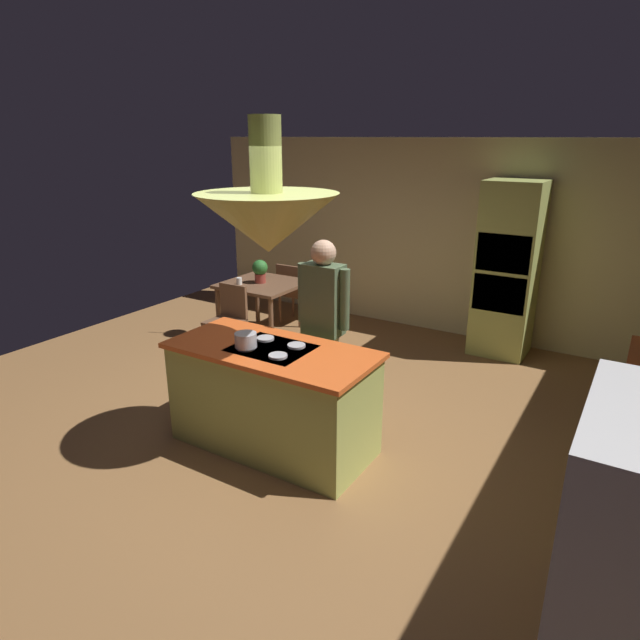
{
  "coord_description": "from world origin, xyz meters",
  "views": [
    {
      "loc": [
        2.53,
        -3.54,
        2.57
      ],
      "look_at": [
        0.1,
        0.4,
        1.0
      ],
      "focal_mm": 30.59,
      "sensor_mm": 36.0,
      "label": 1
    }
  ],
  "objects_px": {
    "person_at_island": "(323,319)",
    "dining_table": "(263,290)",
    "potted_plant_on_table": "(260,270)",
    "cooking_pot_on_cooktop": "(246,340)",
    "kitchen_island": "(273,397)",
    "cup_on_table": "(239,281)",
    "chair_facing_island": "(229,316)",
    "chair_by_back_wall": "(293,290)",
    "oven_tower": "(507,270)"
  },
  "relations": [
    {
      "from": "cup_on_table",
      "to": "cooking_pot_on_cooktop",
      "type": "bearing_deg",
      "value": -48.99
    },
    {
      "from": "chair_facing_island",
      "to": "chair_by_back_wall",
      "type": "xyz_separation_m",
      "value": [
        0.0,
        1.38,
        0.0
      ]
    },
    {
      "from": "oven_tower",
      "to": "potted_plant_on_table",
      "type": "height_order",
      "value": "oven_tower"
    },
    {
      "from": "kitchen_island",
      "to": "person_at_island",
      "type": "xyz_separation_m",
      "value": [
        0.08,
        0.68,
        0.52
      ]
    },
    {
      "from": "person_at_island",
      "to": "potted_plant_on_table",
      "type": "height_order",
      "value": "person_at_island"
    },
    {
      "from": "cup_on_table",
      "to": "kitchen_island",
      "type": "bearing_deg",
      "value": -44.55
    },
    {
      "from": "chair_by_back_wall",
      "to": "cup_on_table",
      "type": "bearing_deg",
      "value": 78.05
    },
    {
      "from": "chair_by_back_wall",
      "to": "chair_facing_island",
      "type": "bearing_deg",
      "value": 90.0
    },
    {
      "from": "person_at_island",
      "to": "dining_table",
      "type": "bearing_deg",
      "value": 141.55
    },
    {
      "from": "cup_on_table",
      "to": "cooking_pot_on_cooktop",
      "type": "relative_size",
      "value": 0.5
    },
    {
      "from": "kitchen_island",
      "to": "dining_table",
      "type": "relative_size",
      "value": 1.81
    },
    {
      "from": "person_at_island",
      "to": "cooking_pot_on_cooktop",
      "type": "relative_size",
      "value": 9.5
    },
    {
      "from": "potted_plant_on_table",
      "to": "chair_facing_island",
      "type": "bearing_deg",
      "value": -87.86
    },
    {
      "from": "cooking_pot_on_cooktop",
      "to": "cup_on_table",
      "type": "bearing_deg",
      "value": 131.01
    },
    {
      "from": "oven_tower",
      "to": "chair_facing_island",
      "type": "distance_m",
      "value": 3.39
    },
    {
      "from": "potted_plant_on_table",
      "to": "dining_table",
      "type": "bearing_deg",
      "value": 28.75
    },
    {
      "from": "oven_tower",
      "to": "dining_table",
      "type": "bearing_deg",
      "value": -157.79
    },
    {
      "from": "kitchen_island",
      "to": "chair_facing_island",
      "type": "relative_size",
      "value": 2.02
    },
    {
      "from": "potted_plant_on_table",
      "to": "person_at_island",
      "type": "bearing_deg",
      "value": -37.79
    },
    {
      "from": "oven_tower",
      "to": "potted_plant_on_table",
      "type": "xyz_separation_m",
      "value": [
        -2.83,
        -1.16,
        -0.12
      ]
    },
    {
      "from": "chair_by_back_wall",
      "to": "cup_on_table",
      "type": "distance_m",
      "value": 0.99
    },
    {
      "from": "person_at_island",
      "to": "cup_on_table",
      "type": "height_order",
      "value": "person_at_island"
    },
    {
      "from": "kitchen_island",
      "to": "chair_by_back_wall",
      "type": "height_order",
      "value": "kitchen_island"
    },
    {
      "from": "oven_tower",
      "to": "chair_facing_island",
      "type": "xyz_separation_m",
      "value": [
        -2.8,
        -1.83,
        -0.54
      ]
    },
    {
      "from": "oven_tower",
      "to": "chair_by_back_wall",
      "type": "xyz_separation_m",
      "value": [
        -2.8,
        -0.45,
        -0.54
      ]
    },
    {
      "from": "oven_tower",
      "to": "cooking_pot_on_cooktop",
      "type": "distance_m",
      "value": 3.6
    },
    {
      "from": "chair_facing_island",
      "to": "cooking_pot_on_cooktop",
      "type": "bearing_deg",
      "value": -45.01
    },
    {
      "from": "kitchen_island",
      "to": "dining_table",
      "type": "xyz_separation_m",
      "value": [
        -1.7,
        2.1,
        0.2
      ]
    },
    {
      "from": "chair_by_back_wall",
      "to": "cup_on_table",
      "type": "height_order",
      "value": "chair_by_back_wall"
    },
    {
      "from": "chair_facing_island",
      "to": "chair_by_back_wall",
      "type": "height_order",
      "value": "same"
    },
    {
      "from": "dining_table",
      "to": "chair_by_back_wall",
      "type": "relative_size",
      "value": 1.11
    },
    {
      "from": "cup_on_table",
      "to": "chair_facing_island",
      "type": "bearing_deg",
      "value": -66.77
    },
    {
      "from": "person_at_island",
      "to": "potted_plant_on_table",
      "type": "bearing_deg",
      "value": 142.21
    },
    {
      "from": "cooking_pot_on_cooktop",
      "to": "kitchen_island",
      "type": "bearing_deg",
      "value": 39.09
    },
    {
      "from": "oven_tower",
      "to": "person_at_island",
      "type": "relative_size",
      "value": 1.23
    },
    {
      "from": "oven_tower",
      "to": "cup_on_table",
      "type": "height_order",
      "value": "oven_tower"
    },
    {
      "from": "chair_by_back_wall",
      "to": "potted_plant_on_table",
      "type": "xyz_separation_m",
      "value": [
        -0.03,
        -0.7,
        0.42
      ]
    },
    {
      "from": "potted_plant_on_table",
      "to": "cooking_pot_on_cooktop",
      "type": "relative_size",
      "value": 1.67
    },
    {
      "from": "person_at_island",
      "to": "potted_plant_on_table",
      "type": "distance_m",
      "value": 2.29
    },
    {
      "from": "dining_table",
      "to": "cup_on_table",
      "type": "distance_m",
      "value": 0.34
    },
    {
      "from": "oven_tower",
      "to": "cup_on_table",
      "type": "bearing_deg",
      "value": -155.31
    },
    {
      "from": "oven_tower",
      "to": "dining_table",
      "type": "relative_size",
      "value": 2.16
    },
    {
      "from": "cup_on_table",
      "to": "person_at_island",
      "type": "bearing_deg",
      "value": -30.84
    },
    {
      "from": "oven_tower",
      "to": "person_at_island",
      "type": "xyz_separation_m",
      "value": [
        -1.02,
        -2.56,
        -0.06
      ]
    },
    {
      "from": "person_at_island",
      "to": "oven_tower",
      "type": "bearing_deg",
      "value": 68.3
    },
    {
      "from": "dining_table",
      "to": "chair_facing_island",
      "type": "relative_size",
      "value": 1.11
    },
    {
      "from": "kitchen_island",
      "to": "chair_by_back_wall",
      "type": "xyz_separation_m",
      "value": [
        -1.7,
        2.79,
        0.04
      ]
    },
    {
      "from": "kitchen_island",
      "to": "cooking_pot_on_cooktop",
      "type": "relative_size",
      "value": 9.74
    },
    {
      "from": "cooking_pot_on_cooktop",
      "to": "oven_tower",
      "type": "bearing_deg",
      "value": 69.52
    },
    {
      "from": "oven_tower",
      "to": "chair_facing_island",
      "type": "relative_size",
      "value": 2.41
    }
  ]
}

